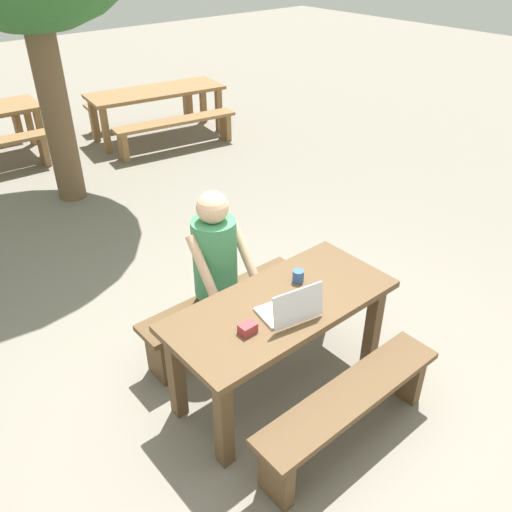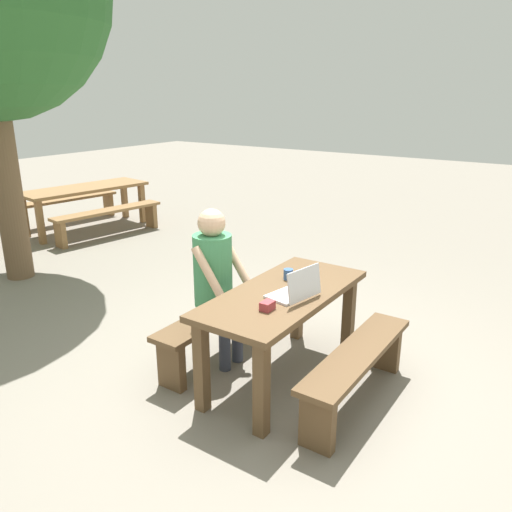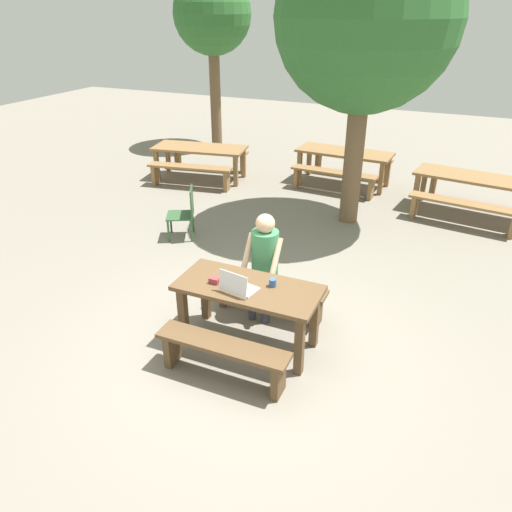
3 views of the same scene
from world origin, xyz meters
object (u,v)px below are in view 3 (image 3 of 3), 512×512
(laptop, at_px, (238,286))
(coffee_mug, at_px, (273,283))
(small_pouch, at_px, (214,280))
(picnic_table_distant, at_px, (474,182))
(tree_left, at_px, (212,16))
(person_seated, at_px, (264,258))
(picnic_table_rear, at_px, (200,151))
(plastic_chair, at_px, (185,212))
(picnic_table_mid, at_px, (344,156))
(tree_right, at_px, (367,18))
(picnic_table_front, at_px, (248,296))

(laptop, relative_size, coffee_mug, 4.48)
(small_pouch, height_order, picnic_table_distant, small_pouch)
(small_pouch, height_order, tree_left, tree_left)
(person_seated, xyz_separation_m, picnic_table_rear, (-3.41, 4.45, -0.18))
(laptop, bearing_deg, coffee_mug, -130.37)
(person_seated, relative_size, plastic_chair, 1.57)
(person_seated, bearing_deg, picnic_table_distant, 64.03)
(laptop, distance_m, small_pouch, 0.32)
(picnic_table_rear, distance_m, picnic_table_distant, 5.66)
(small_pouch, height_order, person_seated, person_seated)
(coffee_mug, height_order, person_seated, person_seated)
(picnic_table_mid, bearing_deg, picnic_table_rear, -159.85)
(small_pouch, bearing_deg, laptop, -10.06)
(plastic_chair, bearing_deg, tree_left, 176.17)
(plastic_chair, distance_m, tree_right, 4.13)
(small_pouch, relative_size, person_seated, 0.08)
(picnic_table_front, height_order, coffee_mug, coffee_mug)
(picnic_table_rear, bearing_deg, picnic_table_distant, -7.62)
(coffee_mug, height_order, tree_left, tree_left)
(picnic_table_distant, xyz_separation_m, tree_left, (-6.70, 2.60, 2.62))
(laptop, bearing_deg, plastic_chair, -37.81)
(tree_right, bearing_deg, tree_left, 141.03)
(coffee_mug, xyz_separation_m, tree_right, (-0.07, 3.94, 2.51))
(person_seated, bearing_deg, laptop, -89.08)
(picnic_table_rear, bearing_deg, small_pouch, -68.28)
(picnic_table_front, relative_size, person_seated, 1.18)
(tree_left, bearing_deg, laptop, -60.84)
(picnic_table_distant, bearing_deg, picnic_table_rear, -169.78)
(coffee_mug, distance_m, picnic_table_mid, 5.91)
(laptop, distance_m, tree_right, 4.89)
(picnic_table_distant, distance_m, tree_left, 7.65)
(plastic_chair, bearing_deg, person_seated, 25.95)
(picnic_table_front, distance_m, coffee_mug, 0.33)
(picnic_table_front, height_order, picnic_table_mid, picnic_table_front)
(picnic_table_front, distance_m, tree_right, 4.87)
(picnic_table_distant, height_order, tree_left, tree_left)
(picnic_table_front, xyz_separation_m, picnic_table_rear, (-3.48, 5.07, -0.02))
(tree_left, bearing_deg, coffee_mug, -58.38)
(picnic_table_front, height_order, laptop, laptop)
(plastic_chair, xyz_separation_m, picnic_table_mid, (1.73, 3.73, 0.17))
(coffee_mug, relative_size, picnic_table_mid, 0.04)
(picnic_table_front, height_order, person_seated, person_seated)
(small_pouch, relative_size, plastic_chair, 0.12)
(picnic_table_front, bearing_deg, plastic_chair, 134.16)
(picnic_table_mid, bearing_deg, coffee_mug, -79.56)
(small_pouch, xyz_separation_m, picnic_table_distant, (2.55, 5.34, -0.18))
(coffee_mug, bearing_deg, picnic_table_front, -157.51)
(picnic_table_front, distance_m, plastic_chair, 3.12)
(picnic_table_rear, relative_size, picnic_table_distant, 0.99)
(picnic_table_mid, distance_m, tree_left, 5.20)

